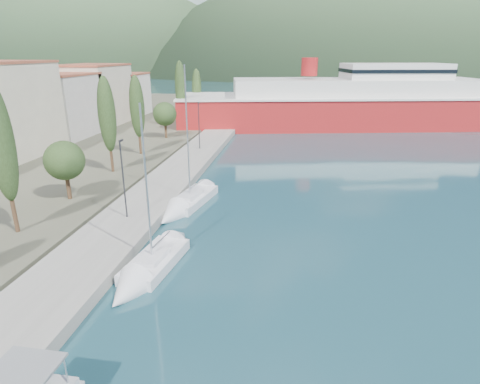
# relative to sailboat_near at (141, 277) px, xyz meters

# --- Properties ---
(ground) EXTENTS (1400.00, 1400.00, 0.00)m
(ground) POSITION_rel_sailboat_near_xyz_m (4.96, 113.00, -0.30)
(ground) COLOR #1E4651
(quay) EXTENTS (5.00, 88.00, 0.80)m
(quay) POSITION_rel_sailboat_near_xyz_m (-4.04, 19.00, 0.10)
(quay) COLOR gray
(quay) RESTS_ON ground
(hills_far) EXTENTS (1480.00, 900.00, 180.00)m
(hills_far) POSITION_rel_sailboat_near_xyz_m (143.55, 611.73, 77.08)
(hills_far) COLOR slate
(hills_far) RESTS_ON ground
(hills_near) EXTENTS (1010.00, 520.00, 115.00)m
(hills_near) POSITION_rel_sailboat_near_xyz_m (103.00, 365.50, 48.87)
(hills_near) COLOR #3B5736
(hills_near) RESTS_ON ground
(town_buildings) EXTENTS (9.20, 69.20, 11.30)m
(town_buildings) POSITION_rel_sailboat_near_xyz_m (-27.04, 29.90, 5.26)
(town_buildings) COLOR beige
(town_buildings) RESTS_ON land_strip
(tree_row) EXTENTS (3.48, 64.24, 10.97)m
(tree_row) POSITION_rel_sailboat_near_xyz_m (-10.85, 25.27, 5.54)
(tree_row) COLOR #47301E
(tree_row) RESTS_ON land_strip
(lamp_posts) EXTENTS (0.15, 47.96, 6.06)m
(lamp_posts) POSITION_rel_sailboat_near_xyz_m (-4.04, 7.59, 3.78)
(lamp_posts) COLOR #2D2D33
(lamp_posts) RESTS_ON quay
(sailboat_near) EXTENTS (3.31, 8.07, 11.26)m
(sailboat_near) POSITION_rel_sailboat_near_xyz_m (0.00, 0.00, 0.00)
(sailboat_near) COLOR silver
(sailboat_near) RESTS_ON ground
(sailboat_mid) EXTENTS (4.02, 9.29, 12.96)m
(sailboat_mid) POSITION_rel_sailboat_near_xyz_m (-0.77, 11.21, 0.01)
(sailboat_mid) COLOR silver
(sailboat_mid) RESTS_ON ground
(ferry) EXTENTS (65.40, 25.38, 12.71)m
(ferry) POSITION_rel_sailboat_near_xyz_m (19.19, 56.40, 3.56)
(ferry) COLOR #A41B1C
(ferry) RESTS_ON ground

